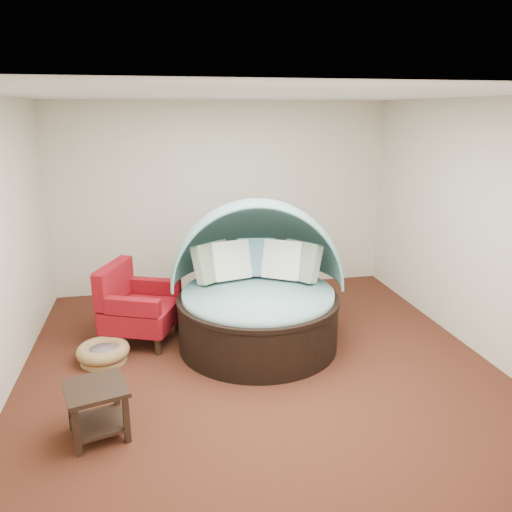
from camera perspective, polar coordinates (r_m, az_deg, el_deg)
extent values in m
plane|color=#492114|center=(5.61, 0.14, -11.93)|extent=(5.00, 5.00, 0.00)
plane|color=beige|center=(7.52, -3.79, 6.65)|extent=(5.00, 0.00, 5.00)
plane|color=beige|center=(2.84, 10.70, -10.22)|extent=(5.00, 0.00, 5.00)
plane|color=beige|center=(6.11, 23.78, 3.05)|extent=(0.00, 5.00, 5.00)
plane|color=white|center=(4.95, 0.16, 17.97)|extent=(5.00, 5.00, 0.00)
cylinder|color=black|center=(5.85, 0.23, -7.65)|extent=(2.11, 2.11, 0.56)
cylinder|color=black|center=(5.74, 0.23, -4.90)|extent=(2.13, 2.13, 0.05)
cylinder|color=#8DB9C6|center=(5.72, 0.23, -4.52)|extent=(1.99, 1.99, 0.12)
cube|color=#325D44|center=(5.93, -5.04, -0.70)|extent=(0.54, 0.49, 0.49)
cube|color=white|center=(5.99, -2.93, -0.50)|extent=(0.52, 0.37, 0.49)
cube|color=#619DAA|center=(6.11, 0.01, -0.14)|extent=(0.51, 0.34, 0.49)
cube|color=white|center=(6.01, 3.05, -0.43)|extent=(0.54, 0.47, 0.49)
cube|color=#325D44|center=(5.98, 5.18, -0.57)|extent=(0.49, 0.54, 0.49)
cylinder|color=olive|center=(5.85, -16.99, -11.16)|extent=(0.55, 0.55, 0.06)
torus|color=olive|center=(5.81, -17.07, -10.31)|extent=(0.63, 0.63, 0.15)
cylinder|color=slate|center=(5.82, -17.06, -10.48)|extent=(0.37, 0.37, 0.09)
cylinder|color=black|center=(6.08, -16.81, -9.34)|extent=(0.10, 0.10, 0.19)
cylinder|color=black|center=(6.60, -14.29, -7.06)|extent=(0.10, 0.10, 0.19)
cylinder|color=black|center=(5.83, -11.13, -10.09)|extent=(0.10, 0.10, 0.19)
cylinder|color=black|center=(6.37, -9.02, -7.62)|extent=(0.10, 0.10, 0.19)
cube|color=maroon|center=(6.12, -12.96, -6.49)|extent=(1.04, 1.04, 0.28)
cube|color=maroon|center=(6.12, -15.93, -2.97)|extent=(0.44, 0.80, 0.47)
cube|color=maroon|center=(5.72, -13.96, -5.65)|extent=(0.64, 0.36, 0.19)
cube|color=maroon|center=(6.31, -11.43, -3.41)|extent=(0.64, 0.36, 0.19)
cube|color=black|center=(4.47, -17.88, -14.20)|extent=(0.60, 0.60, 0.04)
cube|color=black|center=(4.64, -17.51, -17.74)|extent=(0.53, 0.53, 0.03)
cube|color=black|center=(4.41, -19.79, -18.43)|extent=(0.06, 0.06, 0.43)
cube|color=black|center=(4.74, -20.45, -15.88)|extent=(0.06, 0.06, 0.43)
cube|color=black|center=(4.45, -14.58, -17.59)|extent=(0.06, 0.06, 0.43)
cube|color=black|center=(4.77, -15.66, -15.13)|extent=(0.06, 0.06, 0.43)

